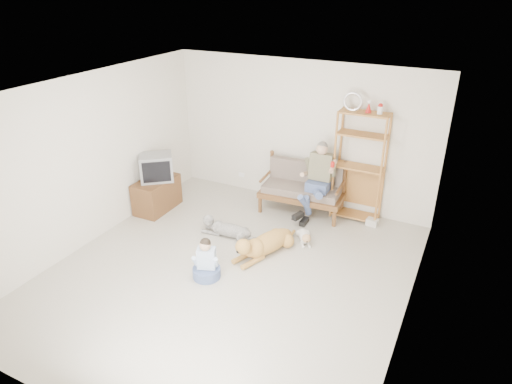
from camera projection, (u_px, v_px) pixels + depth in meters
The scene contains 17 objects.
floor at pixel (229, 273), 6.76m from camera, with size 5.50×5.50×0.00m, color beige.
ceiling at pixel (223, 92), 5.60m from camera, with size 5.50×5.50×0.00m, color white.
wall_back at pixel (301, 134), 8.40m from camera, with size 5.00×5.00×0.00m, color beige.
wall_front at pixel (68, 312), 3.96m from camera, with size 5.00×5.00×0.00m, color beige.
wall_left at pixel (89, 161), 7.19m from camera, with size 5.50×5.50×0.00m, color beige.
wall_right at pixel (417, 233), 5.17m from camera, with size 5.50×5.50×0.00m, color beige.
loveseat at pixel (303, 187), 8.38m from camera, with size 1.55×0.81×0.95m.
man at pixel (315, 186), 8.01m from camera, with size 0.54×0.77×1.24m.
etagere at pixel (359, 166), 7.91m from camera, with size 0.87×0.38×2.28m.
book_stack at pixel (372, 222), 8.04m from camera, with size 0.19×0.14×0.12m, color silver.
tv_stand at pixel (157, 194), 8.51m from camera, with size 0.51×0.91×0.60m.
crt_tv at pixel (156, 167), 8.29m from camera, with size 0.74×0.72×0.48m.
wall_outlet at pixel (241, 175), 9.35m from camera, with size 0.12×0.02×0.08m, color white.
golden_retriever at pixel (264, 244), 7.17m from camera, with size 0.67×1.39×0.43m.
shaggy_dog at pixel (225, 228), 7.70m from camera, with size 1.09×0.32×0.32m.
terrier at pixel (305, 237), 7.52m from camera, with size 0.37×0.53×0.23m.
child at pixel (206, 263), 6.59m from camera, with size 0.41×0.41×0.65m.
Camera 1 is at (2.87, -4.81, 4.00)m, focal length 32.00 mm.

